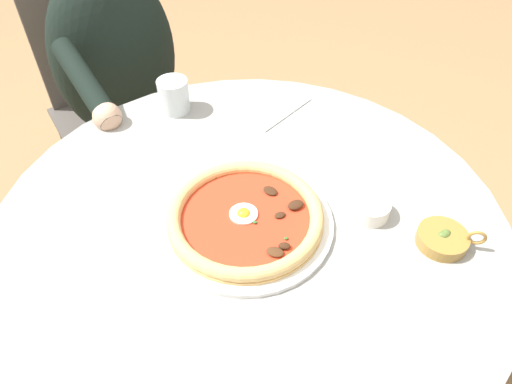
% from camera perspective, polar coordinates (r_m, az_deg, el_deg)
% --- Properties ---
extents(ground_plane, '(6.00, 6.00, 0.02)m').
position_cam_1_polar(ground_plane, '(1.55, -0.54, -21.52)').
color(ground_plane, '#9E754C').
extents(dining_table, '(1.01, 1.01, 0.72)m').
position_cam_1_polar(dining_table, '(1.02, -0.78, -7.54)').
color(dining_table, '#999993').
rests_on(dining_table, ground).
extents(pizza_on_plate, '(0.34, 0.34, 0.04)m').
position_cam_1_polar(pizza_on_plate, '(0.90, -1.27, -3.14)').
color(pizza_on_plate, white).
rests_on(pizza_on_plate, dining_table).
extents(water_glass, '(0.08, 0.08, 0.08)m').
position_cam_1_polar(water_glass, '(1.19, -9.92, 11.21)').
color(water_glass, silver).
rests_on(water_glass, dining_table).
extents(ramekin_capers, '(0.07, 0.07, 0.03)m').
position_cam_1_polar(ramekin_capers, '(0.94, 13.75, -1.93)').
color(ramekin_capers, white).
rests_on(ramekin_capers, dining_table).
extents(olive_pan, '(0.11, 0.09, 0.05)m').
position_cam_1_polar(olive_pan, '(0.94, 21.77, -5.27)').
color(olive_pan, olive).
rests_on(olive_pan, dining_table).
extents(fork_utensil, '(0.15, 0.13, 0.00)m').
position_cam_1_polar(fork_utensil, '(1.18, 3.88, 9.40)').
color(fork_utensil, '#BCBCC1').
rests_on(fork_utensil, dining_table).
extents(diner_person, '(0.42, 0.57, 1.16)m').
position_cam_1_polar(diner_person, '(1.59, -15.23, 8.96)').
color(diner_person, '#282833').
rests_on(diner_person, ground).
extents(cafe_chair_diner, '(0.55, 0.55, 0.85)m').
position_cam_1_polar(cafe_chair_diner, '(1.71, -16.96, 11.35)').
color(cafe_chair_diner, '#504A45').
rests_on(cafe_chair_diner, ground).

